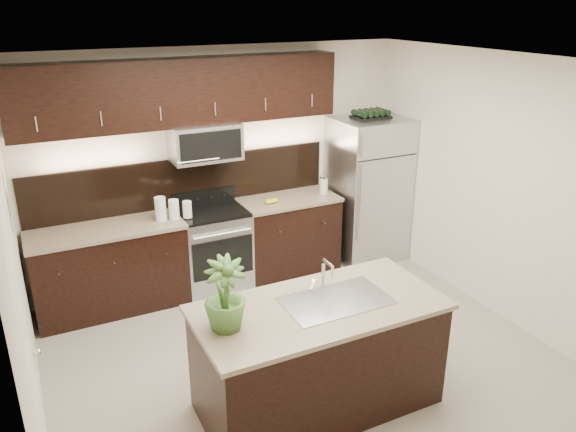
% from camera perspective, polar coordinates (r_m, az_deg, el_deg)
% --- Properties ---
extents(ground, '(4.50, 4.50, 0.00)m').
position_cam_1_polar(ground, '(5.51, 1.23, -13.86)').
color(ground, gray).
rests_on(ground, ground).
extents(room_walls, '(4.52, 4.02, 2.71)m').
position_cam_1_polar(room_walls, '(4.66, 0.39, 2.86)').
color(room_walls, beige).
rests_on(room_walls, ground).
extents(counter_run, '(3.51, 0.65, 0.94)m').
position_cam_1_polar(counter_run, '(6.50, -9.26, -3.59)').
color(counter_run, black).
rests_on(counter_run, ground).
extents(upper_fixtures, '(3.49, 0.40, 1.66)m').
position_cam_1_polar(upper_fixtures, '(6.15, -10.37, 11.27)').
color(upper_fixtures, black).
rests_on(upper_fixtures, counter_run).
extents(island, '(1.96, 0.96, 0.94)m').
position_cam_1_polar(island, '(4.67, 3.09, -13.98)').
color(island, black).
rests_on(island, ground).
extents(sink_faucet, '(0.84, 0.50, 0.28)m').
position_cam_1_polar(sink_faucet, '(4.49, 4.84, -8.34)').
color(sink_faucet, silver).
rests_on(sink_faucet, island).
extents(refrigerator, '(0.87, 0.79, 1.81)m').
position_cam_1_polar(refrigerator, '(7.20, 8.02, 2.72)').
color(refrigerator, '#B2B2B7').
rests_on(refrigerator, ground).
extents(wine_rack, '(0.45, 0.28, 0.10)m').
position_cam_1_polar(wine_rack, '(6.96, 8.43, 10.20)').
color(wine_rack, black).
rests_on(wine_rack, refrigerator).
extents(plant, '(0.32, 0.32, 0.54)m').
position_cam_1_polar(plant, '(4.02, -6.41, -7.95)').
color(plant, '#395E25').
rests_on(plant, island).
extents(canisters, '(0.39, 0.15, 0.26)m').
position_cam_1_polar(canisters, '(6.15, -11.83, 0.68)').
color(canisters, silver).
rests_on(canisters, counter_run).
extents(french_press, '(0.10, 0.10, 0.29)m').
position_cam_1_polar(french_press, '(6.85, 3.65, 3.15)').
color(french_press, silver).
rests_on(french_press, counter_run).
extents(bananas, '(0.18, 0.15, 0.05)m').
position_cam_1_polar(bananas, '(6.51, -2.09, 1.48)').
color(bananas, gold).
rests_on(bananas, counter_run).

